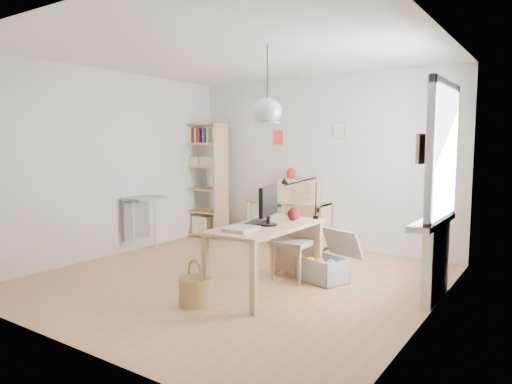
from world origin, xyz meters
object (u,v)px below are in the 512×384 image
Objects in this scene: tall_bookshelf at (204,175)px; monitor at (268,203)px; desk at (267,233)px; drawer_chest at (299,190)px; storage_chest at (326,264)px; cube_shelf at (288,226)px; chair at (295,238)px.

monitor is at bearing -36.97° from tall_bookshelf.
drawer_chest is at bearing 110.10° from desk.
desk is 0.34m from monitor.
desk is at bearing -97.88° from storage_chest.
tall_bookshelf reaches higher than drawer_chest.
monitor is (2.62, -1.97, -0.10)m from tall_bookshelf.
tall_bookshelf is 3.13× the size of drawer_chest.
cube_shelf is at bearing 114.61° from desk.
drawer_chest is (1.79, 0.24, -0.19)m from tall_bookshelf.
monitor reaches higher than drawer_chest.
monitor is (0.03, -0.02, 0.34)m from desk.
desk is at bearing 132.88° from monitor.
cube_shelf is 0.64m from drawer_chest.
desk is 2.48m from cube_shelf.
drawer_chest is (0.22, -0.04, 0.60)m from cube_shelf.
drawer_chest is at bearing 97.22° from monitor.
monitor reaches higher than chair.
tall_bookshelf is at bearing 177.21° from storage_chest.
drawer_chest is (-0.83, 1.59, 0.41)m from chair.
desk is at bearing -65.39° from cube_shelf.
tall_bookshelf is 1.81m from drawer_chest.
tall_bookshelf is at bearing 129.57° from monitor.
storage_chest is 1.23× the size of drawer_chest.
desk is at bearing -76.62° from drawer_chest.
cube_shelf is at bearing 152.61° from storage_chest.
desk reaches higher than storage_chest.
storage_chest is at bearing -57.75° from drawer_chest.
storage_chest is at bearing 51.89° from monitor.
monitor is 2.37m from drawer_chest.
tall_bookshelf is at bearing -169.81° from cube_shelf.
monitor is (-0.35, -0.75, 0.80)m from storage_chest.
chair is at bearing 87.60° from desk.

